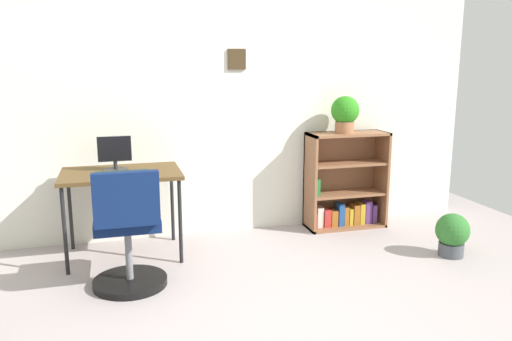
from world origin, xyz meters
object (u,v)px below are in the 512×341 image
(office_chair, at_px, (128,237))
(potted_plant_floor, at_px, (452,234))
(desk, at_px, (121,179))
(bookshelf_low, at_px, (344,186))
(potted_plant_on_shelf, at_px, (345,113))
(monitor, at_px, (115,155))
(keyboard, at_px, (122,173))

(office_chair, bearing_deg, potted_plant_floor, -1.36)
(desk, distance_m, bookshelf_low, 2.09)
(office_chair, distance_m, potted_plant_on_shelf, 2.29)
(monitor, xyz_separation_m, bookshelf_low, (2.10, 0.19, -0.44))
(office_chair, height_order, bookshelf_low, bookshelf_low)
(keyboard, distance_m, potted_plant_on_shelf, 2.07)
(monitor, bearing_deg, potted_plant_on_shelf, 3.91)
(potted_plant_floor, bearing_deg, office_chair, 178.64)
(monitor, height_order, keyboard, monitor)
(monitor, distance_m, potted_plant_on_shelf, 2.08)
(desk, xyz_separation_m, keyboard, (0.01, -0.09, 0.07))
(monitor, height_order, potted_plant_floor, monitor)
(keyboard, xyz_separation_m, potted_plant_floor, (2.56, -0.64, -0.52))
(desk, distance_m, office_chair, 0.72)
(bookshelf_low, xyz_separation_m, potted_plant_floor, (0.51, -0.97, -0.20))
(monitor, xyz_separation_m, potted_plant_on_shelf, (2.06, 0.14, 0.27))
(monitor, bearing_deg, bookshelf_low, 5.29)
(desk, relative_size, potted_plant_floor, 2.61)
(desk, xyz_separation_m, office_chair, (0.02, -0.66, -0.27))
(keyboard, bearing_deg, bookshelf_low, 9.34)
(office_chair, distance_m, bookshelf_low, 2.24)
(monitor, height_order, office_chair, monitor)
(office_chair, bearing_deg, bookshelf_low, 24.11)
(potted_plant_on_shelf, bearing_deg, monitor, -176.09)
(monitor, height_order, potted_plant_on_shelf, potted_plant_on_shelf)
(desk, height_order, keyboard, keyboard)
(office_chair, height_order, potted_plant_floor, office_chair)
(bookshelf_low, distance_m, potted_plant_on_shelf, 0.71)
(desk, relative_size, potted_plant_on_shelf, 2.72)
(bookshelf_low, bearing_deg, potted_plant_on_shelf, -127.46)
(monitor, xyz_separation_m, office_chair, (0.06, -0.72, -0.45))
(bookshelf_low, bearing_deg, desk, -173.07)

